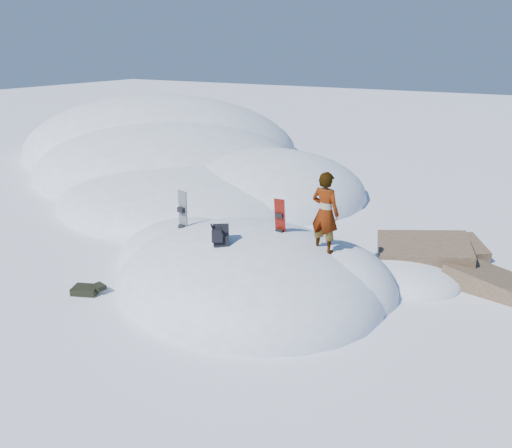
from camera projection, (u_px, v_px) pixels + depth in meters
The scene contains 9 objects.
ground at pixel (248, 286), 12.75m from camera, with size 120.00×120.00×0.00m, color white.
snow_mound at pixel (247, 281), 13.02m from camera, with size 8.00×6.00×3.00m.
snow_ridge at pixel (172, 165), 25.67m from camera, with size 21.50×18.50×6.40m.
rock_outcrop at pixel (423, 273), 13.45m from camera, with size 4.68×4.41×1.68m.
snowboard_red at pixel (280, 225), 12.32m from camera, with size 0.29×0.26×1.42m.
snowboard_dark at pixel (183, 220), 13.29m from camera, with size 0.31×0.20×1.65m.
backpack at pixel (220, 235), 11.56m from camera, with size 0.52×0.57×0.61m.
gear_pile at pixel (88, 289), 12.33m from camera, with size 0.83×0.65×0.22m.
person at pixel (325, 213), 11.53m from camera, with size 0.71×0.46×1.94m, color slate.
Camera 1 is at (5.89, -9.83, 5.81)m, focal length 35.00 mm.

